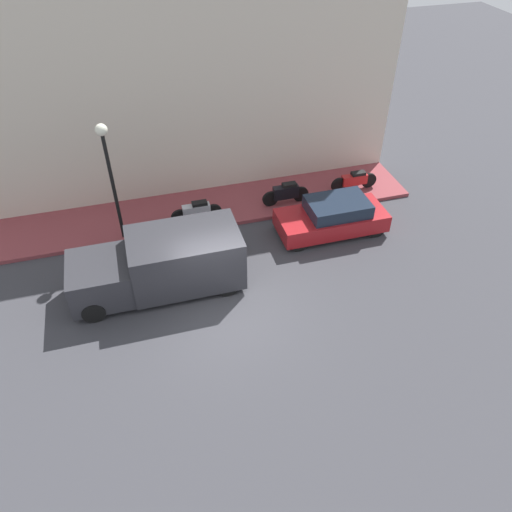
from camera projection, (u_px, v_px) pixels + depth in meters
ground_plane at (225, 307)px, 15.10m from camera, size 60.00×60.00×0.00m
sidewalk at (193, 210)px, 18.92m from camera, size 2.58×16.81×0.14m
building_facade at (177, 97)px, 17.50m from camera, size 0.30×16.81×7.87m
parked_car at (333, 217)px, 17.65m from camera, size 1.66×3.85×1.27m
delivery_van at (160, 264)px, 15.18m from camera, size 2.03×5.19×1.87m
motorcycle_black at (286, 193)px, 18.88m from camera, size 0.30×1.82×0.87m
motorcycle_red at (354, 180)px, 19.65m from camera, size 0.30×1.91×0.77m
scooter_silver at (197, 212)px, 17.92m from camera, size 0.30×1.87×0.86m
streetlamp at (108, 161)px, 15.66m from camera, size 0.38×0.38×4.23m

